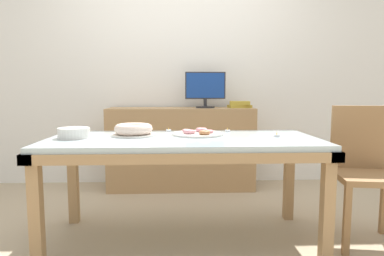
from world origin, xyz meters
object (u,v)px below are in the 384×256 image
at_px(tealight_near_front, 169,130).
at_px(computer_monitor, 205,90).
at_px(tealight_left_edge, 227,131).
at_px(pastry_platter, 198,133).
at_px(cake_chocolate_round, 134,130).
at_px(tealight_near_cakes, 277,135).
at_px(book_stack, 240,105).
at_px(plate_stack, 74,133).
at_px(chair, 365,166).

bearing_deg(tealight_near_front, computer_monitor, 69.21).
distance_m(tealight_left_edge, tealight_near_front, 0.46).
relative_size(computer_monitor, pastry_platter, 1.13).
bearing_deg(computer_monitor, cake_chocolate_round, -116.86).
bearing_deg(pastry_platter, cake_chocolate_round, -176.52).
height_order(computer_monitor, tealight_near_front, computer_monitor).
height_order(cake_chocolate_round, pastry_platter, cake_chocolate_round).
xyz_separation_m(cake_chocolate_round, tealight_near_front, (0.24, 0.24, -0.03)).
bearing_deg(pastry_platter, computer_monitor, 82.86).
bearing_deg(tealight_left_edge, cake_chocolate_round, -164.92).
xyz_separation_m(cake_chocolate_round, tealight_left_edge, (0.70, 0.19, -0.03)).
xyz_separation_m(pastry_platter, tealight_left_edge, (0.24, 0.16, -0.00)).
bearing_deg(tealight_near_cakes, tealight_left_edge, 136.48).
bearing_deg(tealight_near_cakes, pastry_platter, 166.85).
bearing_deg(book_stack, tealight_near_cakes, -88.94).
xyz_separation_m(book_stack, tealight_left_edge, (-0.28, -1.01, -0.16)).
height_order(book_stack, pastry_platter, book_stack).
relative_size(tealight_near_cakes, tealight_left_edge, 1.00).
bearing_deg(computer_monitor, plate_stack, -127.50).
xyz_separation_m(computer_monitor, tealight_near_front, (-0.36, -0.96, -0.31)).
bearing_deg(plate_stack, tealight_left_edge, 14.75).
xyz_separation_m(chair, computer_monitor, (-1.00, 1.34, 0.53)).
bearing_deg(tealight_left_edge, chair, -20.22).
relative_size(book_stack, tealight_left_edge, 6.24).
height_order(computer_monitor, tealight_left_edge, computer_monitor).
height_order(pastry_platter, tealight_near_front, pastry_platter).
bearing_deg(plate_stack, book_stack, 43.61).
bearing_deg(plate_stack, computer_monitor, 52.50).
height_order(computer_monitor, book_stack, computer_monitor).
bearing_deg(chair, computer_monitor, 126.67).
height_order(chair, cake_chocolate_round, chair).
bearing_deg(chair, book_stack, 115.22).
xyz_separation_m(book_stack, pastry_platter, (-0.51, -1.17, -0.16)).
height_order(chair, tealight_near_cakes, chair).
distance_m(book_stack, plate_stack, 1.88).
bearing_deg(pastry_platter, tealight_near_front, 136.23).
bearing_deg(tealight_left_edge, pastry_platter, -146.01).
distance_m(computer_monitor, plate_stack, 1.66).
relative_size(chair, pastry_platter, 2.49).
xyz_separation_m(cake_chocolate_round, tealight_near_cakes, (1.00, -0.10, -0.03)).
xyz_separation_m(plate_stack, tealight_near_front, (0.63, 0.33, -0.02)).
bearing_deg(computer_monitor, book_stack, 0.22).
relative_size(book_stack, cake_chocolate_round, 0.79).
relative_size(plate_stack, tealight_near_cakes, 5.25).
relative_size(chair, book_stack, 3.77).
distance_m(chair, tealight_near_cakes, 0.65).
height_order(pastry_platter, tealight_near_cakes, pastry_platter).
distance_m(plate_stack, tealight_near_cakes, 1.38).
distance_m(cake_chocolate_round, pastry_platter, 0.46).
bearing_deg(chair, tealight_left_edge, 159.78).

